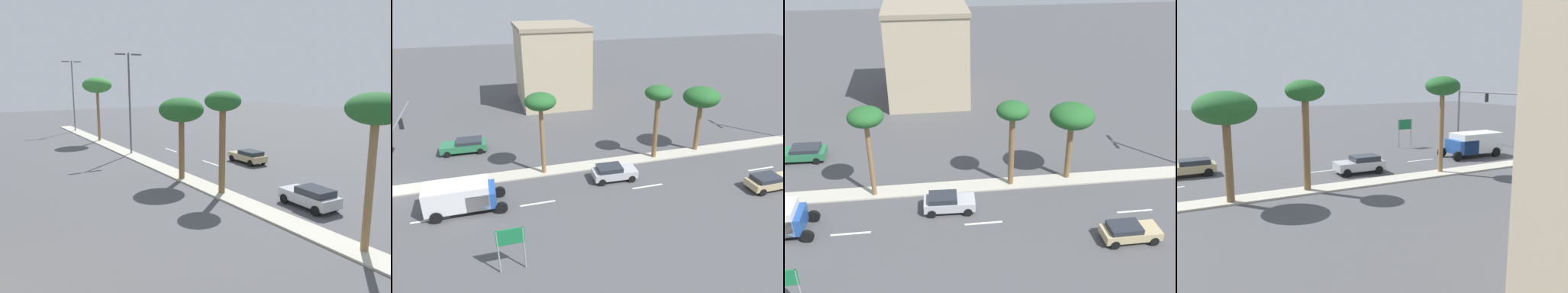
% 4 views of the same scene
% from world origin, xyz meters
% --- Properties ---
extents(ground_plane, '(160.00, 160.00, 0.00)m').
position_xyz_m(ground_plane, '(0.00, 27.37, 0.00)').
color(ground_plane, '#4C4C4F').
extents(median_curb, '(1.80, 70.37, 0.12)m').
position_xyz_m(median_curb, '(0.00, 35.19, 0.06)').
color(median_curb, '#B7B2A3').
rests_on(median_curb, ground).
extents(lane_stripe_right, '(0.20, 2.80, 0.01)m').
position_xyz_m(lane_stripe_right, '(5.10, 11.98, 0.01)').
color(lane_stripe_right, silver).
rests_on(lane_stripe_right, ground).
extents(lane_stripe_mid, '(0.20, 2.80, 0.01)m').
position_xyz_m(lane_stripe_mid, '(5.10, 21.50, 0.01)').
color(lane_stripe_mid, silver).
rests_on(lane_stripe_mid, ground).
extents(lane_stripe_outboard, '(0.20, 2.80, 0.01)m').
position_xyz_m(lane_stripe_outboard, '(5.10, 33.15, 0.01)').
color(lane_stripe_outboard, silver).
rests_on(lane_stripe_outboard, ground).
extents(commercial_building, '(10.87, 9.47, 10.96)m').
position_xyz_m(commercial_building, '(-21.43, 18.37, 5.49)').
color(commercial_building, tan).
rests_on(commercial_building, ground).
extents(palm_tree_far, '(2.70, 2.70, 7.51)m').
position_xyz_m(palm_tree_far, '(0.29, 13.33, 6.62)').
color(palm_tree_far, olive).
rests_on(palm_tree_far, median_curb).
extents(palm_tree_outboard, '(2.56, 2.56, 7.27)m').
position_xyz_m(palm_tree_outboard, '(0.04, 24.45, 6.26)').
color(palm_tree_outboard, brown).
rests_on(palm_tree_outboard, median_curb).
extents(palm_tree_front, '(3.63, 3.63, 6.65)m').
position_xyz_m(palm_tree_front, '(-0.39, 29.41, 5.64)').
color(palm_tree_front, brown).
rests_on(palm_tree_front, median_curb).
extents(sedan_silver_center, '(2.03, 3.93, 1.39)m').
position_xyz_m(sedan_silver_center, '(3.13, 19.05, 0.75)').
color(sedan_silver_center, '#B2B2B7').
rests_on(sedan_silver_center, ground).
extents(sedan_tan_far, '(1.88, 4.02, 1.29)m').
position_xyz_m(sedan_tan_far, '(8.26, 31.21, 0.71)').
color(sedan_tan_far, tan).
rests_on(sedan_tan_far, ground).
extents(sedan_green_outboard, '(2.20, 4.62, 1.34)m').
position_xyz_m(sedan_green_outboard, '(-6.60, 6.29, 0.74)').
color(sedan_green_outboard, '#287047').
rests_on(sedan_green_outboard, ground).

